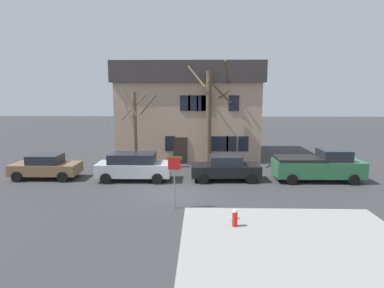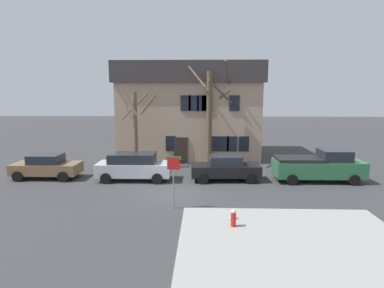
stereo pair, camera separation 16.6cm
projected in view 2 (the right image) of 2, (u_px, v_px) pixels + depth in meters
The scene contains 11 objects.
ground_plane at pixel (169, 192), 18.65m from camera, with size 120.00×120.00×0.00m, color #38383A.
sidewalk_slab at pixel (293, 241), 12.41m from camera, with size 8.68×6.67×0.12m, color #999993.
building_main at pixel (190, 110), 29.41m from camera, with size 12.18×8.00×8.08m.
tree_bare_near at pixel (135, 127), 24.04m from camera, with size 2.91×2.66×6.04m.
tree_bare_mid at pixel (210, 113), 24.92m from camera, with size 3.38×3.34×7.88m.
car_brown_sedan at pixel (46, 166), 21.63m from camera, with size 4.31×2.07×1.61m.
car_silver_wagon at pixel (134, 166), 21.14m from camera, with size 4.73×2.10×1.77m.
car_black_sedan at pixel (225, 168), 21.09m from camera, with size 4.47×2.12×1.62m.
pickup_truck_green at pixel (319, 166), 20.91m from camera, with size 5.55×2.26×2.04m.
fire_hydrant at pixel (233, 218), 13.57m from camera, with size 0.42×0.22×0.74m.
street_sign_pole at pixel (173, 172), 15.81m from camera, with size 0.76×0.07×2.60m.
Camera 2 is at (1.92, -17.94, 5.63)m, focal length 30.68 mm.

